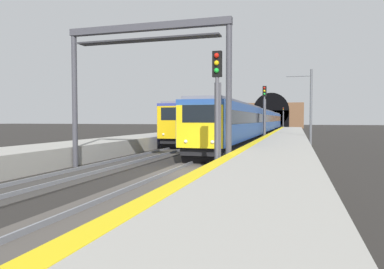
{
  "coord_description": "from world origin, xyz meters",
  "views": [
    {
      "loc": [
        -16.32,
        -4.96,
        2.57
      ],
      "look_at": [
        5.29,
        1.4,
        1.62
      ],
      "focal_mm": 33.51,
      "sensor_mm": 36.0,
      "label": 1
    }
  ],
  "objects_px": {
    "railway_signal_mid": "(264,110)",
    "train_main_approaching": "(259,122)",
    "railway_signal_far": "(283,117)",
    "railway_signal_near": "(217,103)",
    "catenary_mast_near": "(310,107)",
    "train_adjacent_platform": "(235,121)",
    "overhead_signal_gantry": "(146,60)"
  },
  "relations": [
    {
      "from": "railway_signal_mid",
      "to": "train_main_approaching",
      "type": "bearing_deg",
      "value": -172.16
    },
    {
      "from": "train_main_approaching",
      "to": "railway_signal_far",
      "type": "distance_m",
      "value": 37.63
    },
    {
      "from": "railway_signal_near",
      "to": "railway_signal_far",
      "type": "relative_size",
      "value": 0.99
    },
    {
      "from": "train_main_approaching",
      "to": "catenary_mast_near",
      "type": "bearing_deg",
      "value": 22.97
    },
    {
      "from": "railway_signal_near",
      "to": "railway_signal_far",
      "type": "bearing_deg",
      "value": -180.0
    },
    {
      "from": "train_main_approaching",
      "to": "train_adjacent_platform",
      "type": "distance_m",
      "value": 9.07
    },
    {
      "from": "railway_signal_mid",
      "to": "catenary_mast_near",
      "type": "height_order",
      "value": "catenary_mast_near"
    },
    {
      "from": "railway_signal_near",
      "to": "train_adjacent_platform",
      "type": "bearing_deg",
      "value": -171.41
    },
    {
      "from": "train_adjacent_platform",
      "to": "overhead_signal_gantry",
      "type": "xyz_separation_m",
      "value": [
        -40.54,
        -2.34,
        3.17
      ]
    },
    {
      "from": "railway_signal_far",
      "to": "railway_signal_near",
      "type": "bearing_deg",
      "value": 0.0
    },
    {
      "from": "railway_signal_mid",
      "to": "overhead_signal_gantry",
      "type": "bearing_deg",
      "value": -11.79
    },
    {
      "from": "train_main_approaching",
      "to": "railway_signal_far",
      "type": "height_order",
      "value": "railway_signal_far"
    },
    {
      "from": "train_adjacent_platform",
      "to": "overhead_signal_gantry",
      "type": "height_order",
      "value": "overhead_signal_gantry"
    },
    {
      "from": "catenary_mast_near",
      "to": "train_adjacent_platform",
      "type": "bearing_deg",
      "value": 25.5
    },
    {
      "from": "railway_signal_near",
      "to": "railway_signal_mid",
      "type": "height_order",
      "value": "railway_signal_mid"
    },
    {
      "from": "train_main_approaching",
      "to": "railway_signal_mid",
      "type": "bearing_deg",
      "value": 8.45
    },
    {
      "from": "train_main_approaching",
      "to": "railway_signal_near",
      "type": "xyz_separation_m",
      "value": [
        -35.04,
        -1.79,
        1.0
      ]
    },
    {
      "from": "railway_signal_near",
      "to": "railway_signal_mid",
      "type": "bearing_deg",
      "value": -180.0
    },
    {
      "from": "train_adjacent_platform",
      "to": "train_main_approaching",
      "type": "bearing_deg",
      "value": 32.1
    },
    {
      "from": "railway_signal_near",
      "to": "overhead_signal_gantry",
      "type": "xyz_separation_m",
      "value": [
        2.27,
        4.13,
        2.29
      ]
    },
    {
      "from": "train_main_approaching",
      "to": "railway_signal_far",
      "type": "bearing_deg",
      "value": 177.88
    },
    {
      "from": "train_main_approaching",
      "to": "catenary_mast_near",
      "type": "relative_size",
      "value": 8.64
    },
    {
      "from": "railway_signal_mid",
      "to": "catenary_mast_near",
      "type": "distance_m",
      "value": 4.71
    },
    {
      "from": "train_adjacent_platform",
      "to": "railway_signal_far",
      "type": "bearing_deg",
      "value": 168.8
    },
    {
      "from": "catenary_mast_near",
      "to": "overhead_signal_gantry",
      "type": "bearing_deg",
      "value": 154.74
    },
    {
      "from": "railway_signal_near",
      "to": "catenary_mast_near",
      "type": "xyz_separation_m",
      "value": [
        20.18,
        -4.32,
        0.46
      ]
    },
    {
      "from": "train_main_approaching",
      "to": "railway_signal_mid",
      "type": "height_order",
      "value": "railway_signal_mid"
    },
    {
      "from": "railway_signal_mid",
      "to": "railway_signal_near",
      "type": "bearing_deg",
      "value": 0.0
    },
    {
      "from": "railway_signal_far",
      "to": "catenary_mast_near",
      "type": "xyz_separation_m",
      "value": [
        -52.43,
        -4.32,
        0.54
      ]
    },
    {
      "from": "train_adjacent_platform",
      "to": "catenary_mast_near",
      "type": "height_order",
      "value": "catenary_mast_near"
    },
    {
      "from": "train_main_approaching",
      "to": "overhead_signal_gantry",
      "type": "xyz_separation_m",
      "value": [
        -32.77,
        2.34,
        3.3
      ]
    },
    {
      "from": "train_main_approaching",
      "to": "railway_signal_near",
      "type": "height_order",
      "value": "railway_signal_near"
    }
  ]
}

